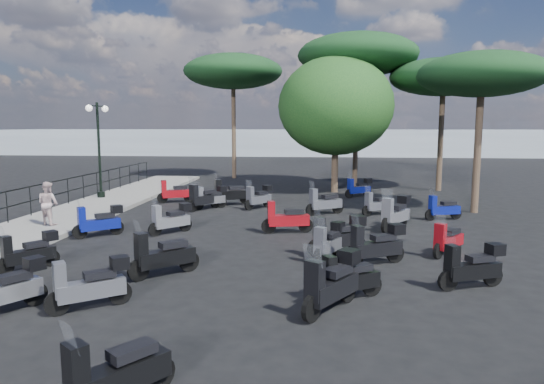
# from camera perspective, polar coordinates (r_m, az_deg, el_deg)

# --- Properties ---
(ground) EXTENTS (120.00, 120.00, 0.00)m
(ground) POSITION_cam_1_polar(r_m,az_deg,el_deg) (14.05, -6.29, -6.51)
(ground) COLOR black
(ground) RESTS_ON ground
(sidewalk) EXTENTS (3.00, 30.00, 0.15)m
(sidewalk) POSITION_cam_1_polar(r_m,az_deg,el_deg) (19.09, -23.88, -3.10)
(sidewalk) COLOR slate
(sidewalk) RESTS_ON ground
(railing) EXTENTS (0.04, 26.04, 1.10)m
(railing) POSITION_cam_1_polar(r_m,az_deg,el_deg) (19.46, -27.64, -0.67)
(railing) COLOR black
(railing) RESTS_ON sidewalk
(lamp_post_2) EXTENTS (0.63, 1.23, 4.37)m
(lamp_post_2) POSITION_cam_1_polar(r_m,az_deg,el_deg) (23.81, -19.71, 5.37)
(lamp_post_2) COLOR black
(lamp_post_2) RESTS_ON sidewalk
(pedestrian_far) EXTENTS (0.86, 0.76, 1.47)m
(pedestrian_far) POSITION_cam_1_polar(r_m,az_deg,el_deg) (17.89, -24.85, -1.21)
(pedestrian_far) COLOR #C7AAAA
(pedestrian_far) RESTS_ON sidewalk
(scooter_2) EXTENTS (1.04, 1.24, 1.18)m
(scooter_2) POSITION_cam_1_polar(r_m,az_deg,el_deg) (13.08, -26.72, -6.38)
(scooter_2) COLOR black
(scooter_2) RESTS_ON ground
(scooter_3) EXTENTS (1.32, 1.12, 1.26)m
(scooter_3) POSITION_cam_1_polar(r_m,az_deg,el_deg) (16.13, -19.69, -3.33)
(scooter_3) COLOR black
(scooter_3) RESTS_ON ground
(scooter_4) EXTENTS (1.25, 1.14, 1.23)m
(scooter_4) POSITION_cam_1_polar(r_m,az_deg,el_deg) (20.44, -7.22, -0.70)
(scooter_4) COLOR black
(scooter_4) RESTS_ON ground
(scooter_5) EXTENTS (1.55, 0.87, 1.32)m
(scooter_5) POSITION_cam_1_polar(r_m,az_deg,el_deg) (22.36, -11.39, -0.08)
(scooter_5) COLOR black
(scooter_5) RESTS_ON ground
(scooter_6) EXTENTS (1.02, 1.40, 1.27)m
(scooter_6) POSITION_cam_1_polar(r_m,az_deg,el_deg) (10.35, -28.94, -9.95)
(scooter_6) COLOR black
(scooter_6) RESTS_ON ground
(scooter_7) EXTENTS (1.36, 1.08, 1.27)m
(scooter_7) POSITION_cam_1_polar(r_m,az_deg,el_deg) (9.91, -20.64, -10.23)
(scooter_7) COLOR black
(scooter_7) RESTS_ON ground
(scooter_8) EXTENTS (1.38, 1.24, 1.39)m
(scooter_8) POSITION_cam_1_polar(r_m,az_deg,el_deg) (11.53, -12.76, -7.37)
(scooter_8) COLOR black
(scooter_8) RESTS_ON ground
(scooter_9) EXTENTS (1.17, 1.25, 1.24)m
(scooter_9) POSITION_cam_1_polar(r_m,az_deg,el_deg) (15.97, -11.81, -3.17)
(scooter_9) COLOR black
(scooter_9) RESTS_ON ground
(scooter_10) EXTENTS (1.13, 1.51, 1.41)m
(scooter_10) POSITION_cam_1_polar(r_m,az_deg,el_deg) (20.17, -8.09, -0.75)
(scooter_10) COLOR black
(scooter_10) RESTS_ON ground
(scooter_11) EXTENTS (1.74, 0.97, 1.48)m
(scooter_11) POSITION_cam_1_polar(r_m,az_deg,el_deg) (21.26, -4.97, -0.20)
(scooter_11) COLOR black
(scooter_11) RESTS_ON ground
(scooter_12) EXTENTS (1.08, 1.34, 1.29)m
(scooter_12) POSITION_cam_1_polar(r_m,az_deg,el_deg) (6.58, -18.05, -19.83)
(scooter_12) COLOR black
(scooter_12) RESTS_ON ground
(scooter_13) EXTENTS (1.13, 1.55, 1.40)m
(scooter_13) POSITION_cam_1_polar(r_m,az_deg,el_deg) (9.27, 7.02, -10.70)
(scooter_13) COLOR black
(scooter_13) RESTS_ON ground
(scooter_14) EXTENTS (1.68, 0.64, 1.35)m
(scooter_14) POSITION_cam_1_polar(r_m,az_deg,el_deg) (15.72, 1.65, -3.18)
(scooter_14) COLOR black
(scooter_14) RESTS_ON ground
(scooter_15) EXTENTS (1.50, 1.01, 1.35)m
(scooter_15) POSITION_cam_1_polar(r_m,az_deg,el_deg) (19.05, 6.14, -1.29)
(scooter_15) COLOR black
(scooter_15) RESTS_ON ground
(scooter_16) EXTENTS (1.06, 1.35, 1.25)m
(scooter_16) POSITION_cam_1_polar(r_m,az_deg,el_deg) (20.36, -1.59, -0.65)
(scooter_16) COLOR black
(scooter_16) RESTS_ON ground
(scooter_18) EXTENTS (1.37, 0.90, 1.23)m
(scooter_18) POSITION_cam_1_polar(r_m,az_deg,el_deg) (9.89, 8.92, -10.16)
(scooter_18) COLOR black
(scooter_18) RESTS_ON ground
(scooter_19) EXTENTS (1.59, 0.98, 1.37)m
(scooter_19) POSITION_cam_1_polar(r_m,az_deg,el_deg) (13.18, 7.74, -5.18)
(scooter_19) COLOR black
(scooter_19) RESTS_ON ground
(scooter_20) EXTENTS (0.87, 1.40, 1.21)m
(scooter_20) POSITION_cam_1_polar(r_m,az_deg,el_deg) (12.70, 6.68, -5.94)
(scooter_20) COLOR black
(scooter_20) RESTS_ON ground
(scooter_21) EXTENTS (1.17, 1.58, 1.44)m
(scooter_21) POSITION_cam_1_polar(r_m,az_deg,el_deg) (16.73, 14.31, -2.50)
(scooter_21) COLOR black
(scooter_21) RESTS_ON ground
(scooter_22) EXTENTS (1.35, 0.94, 1.21)m
(scooter_22) POSITION_cam_1_polar(r_m,az_deg,el_deg) (23.90, 10.17, 0.45)
(scooter_22) COLOR black
(scooter_22) RESTS_ON ground
(scooter_24) EXTENTS (1.50, 0.79, 1.26)m
(scooter_24) POSITION_cam_1_polar(r_m,az_deg,el_deg) (11.28, 22.48, -8.16)
(scooter_24) COLOR black
(scooter_24) RESTS_ON ground
(scooter_25) EXTENTS (1.03, 1.19, 1.18)m
(scooter_25) POSITION_cam_1_polar(r_m,az_deg,el_deg) (13.87, 19.94, -5.38)
(scooter_25) COLOR black
(scooter_25) RESTS_ON ground
(scooter_26) EXTENTS (1.55, 0.92, 1.33)m
(scooter_26) POSITION_cam_1_polar(r_m,az_deg,el_deg) (12.42, 12.14, -6.16)
(scooter_26) COLOR black
(scooter_26) RESTS_ON ground
(scooter_27) EXTENTS (1.44, 0.68, 1.18)m
(scooter_27) POSITION_cam_1_polar(r_m,az_deg,el_deg) (18.98, 19.44, -1.90)
(scooter_27) COLOR black
(scooter_27) RESTS_ON ground
(scooter_28) EXTENTS (1.29, 0.92, 1.19)m
(scooter_28) POSITION_cam_1_polar(r_m,az_deg,el_deg) (19.28, 12.27, -1.48)
(scooter_28) COLOR black
(scooter_28) RESTS_ON ground
(broadleaf_tree) EXTENTS (5.97, 5.97, 7.01)m
(broadleaf_tree) POSITION_cam_1_polar(r_m,az_deg,el_deg) (25.53, 7.52, 9.98)
(broadleaf_tree) COLOR #38281E
(broadleaf_tree) RESTS_ON ground
(pine_0) EXTENTS (6.52, 6.52, 8.40)m
(pine_0) POSITION_cam_1_polar(r_m,az_deg,el_deg) (27.63, 10.04, 15.53)
(pine_0) COLOR #38281E
(pine_0) RESTS_ON ground
(pine_1) EXTENTS (5.61, 5.61, 6.97)m
(pine_1) POSITION_cam_1_polar(r_m,az_deg,el_deg) (27.50, 19.53, 12.58)
(pine_1) COLOR #38281E
(pine_1) RESTS_ON ground
(pine_2) EXTENTS (6.42, 6.42, 8.08)m
(pine_2) POSITION_cam_1_polar(r_m,az_deg,el_deg) (32.48, -4.59, 13.91)
(pine_2) COLOR #38281E
(pine_2) RESTS_ON ground
(pine_3) EXTENTS (4.97, 4.97, 6.30)m
(pine_3) POSITION_cam_1_polar(r_m,az_deg,el_deg) (20.95, 23.46, 12.50)
(pine_3) COLOR #38281E
(pine_3) RESTS_ON ground
(distant_hills) EXTENTS (70.00, 8.00, 3.00)m
(distant_hills) POSITION_cam_1_polar(r_m,az_deg,el_deg) (58.42, 2.69, 5.86)
(distant_hills) COLOR gray
(distant_hills) RESTS_ON ground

